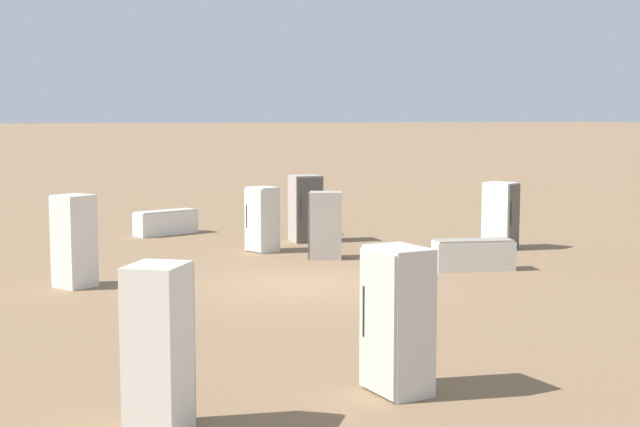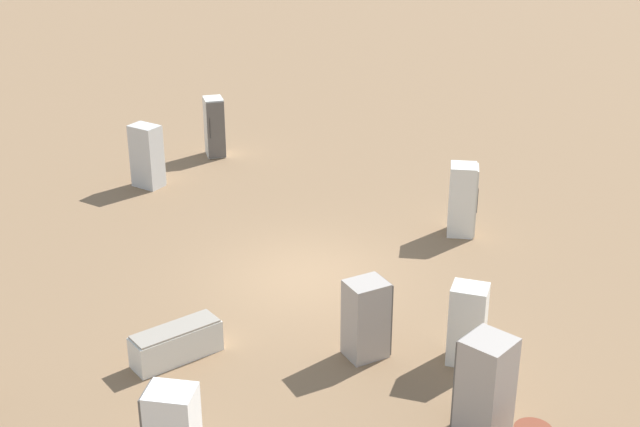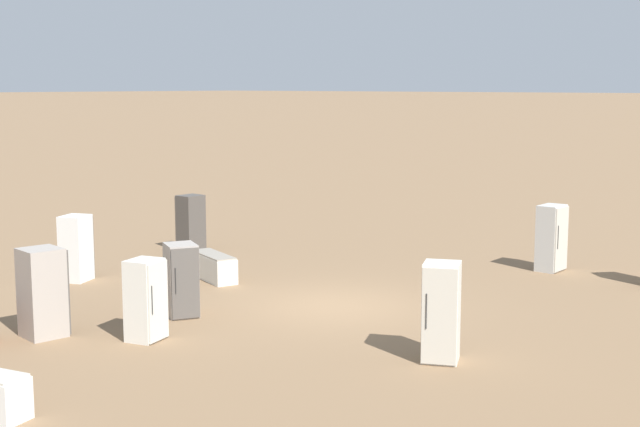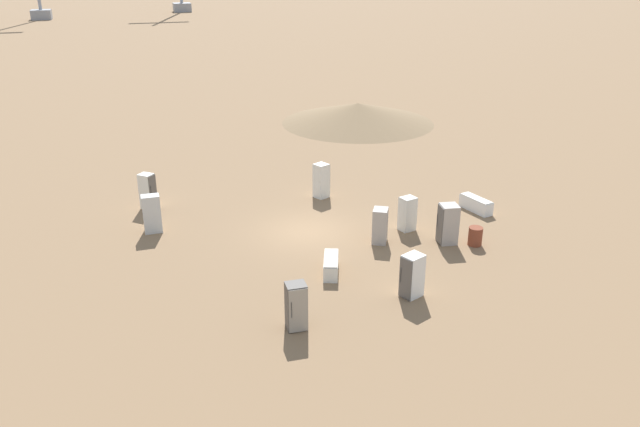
{
  "view_description": "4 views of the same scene",
  "coord_description": "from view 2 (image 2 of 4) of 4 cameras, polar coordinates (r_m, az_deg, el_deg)",
  "views": [
    {
      "loc": [
        -15.65,
        7.94,
        3.34
      ],
      "look_at": [
        -0.47,
        -0.21,
        1.48
      ],
      "focal_mm": 50.0,
      "sensor_mm": 36.0,
      "label": 1
    },
    {
      "loc": [
        9.99,
        -14.89,
        9.52
      ],
      "look_at": [
        0.73,
        -0.58,
        1.96
      ],
      "focal_mm": 50.0,
      "sensor_mm": 36.0,
      "label": 2
    },
    {
      "loc": [
        15.54,
        12.2,
        5.01
      ],
      "look_at": [
        -1.3,
        -1.48,
        1.85
      ],
      "focal_mm": 50.0,
      "sensor_mm": 36.0,
      "label": 3
    },
    {
      "loc": [
        -7.35,
        -25.26,
        11.92
      ],
      "look_at": [
        0.26,
        -1.14,
        1.32
      ],
      "focal_mm": 35.0,
      "sensor_mm": 36.0,
      "label": 4
    }
  ],
  "objects": [
    {
      "name": "ground_plane",
      "position": [
        20.3,
        -0.84,
        -4.03
      ],
      "size": [
        1000.0,
        1000.0,
        0.0
      ],
      "primitive_type": "plane",
      "color": "#846647"
    },
    {
      "name": "discarded_fridge_6",
      "position": [
        22.26,
        9.11,
        0.87
      ],
      "size": [
        0.88,
        0.86,
        1.83
      ],
      "rotation": [
        0.0,
        0.0,
        5.15
      ],
      "color": "silver",
      "rests_on": "ground_plane"
    },
    {
      "name": "discarded_fridge_5",
      "position": [
        17.13,
        9.44,
        -7.0
      ],
      "size": [
        0.8,
        0.76,
        1.62
      ],
      "rotation": [
        0.0,
        0.0,
        0.26
      ],
      "color": "silver",
      "rests_on": "ground_plane"
    },
    {
      "name": "discarded_fridge_2",
      "position": [
        17.11,
        3.0,
        -6.75
      ],
      "size": [
        0.92,
        0.98,
        1.59
      ],
      "rotation": [
        0.0,
        0.0,
        5.78
      ],
      "color": "#A89E93",
      "rests_on": "ground_plane"
    },
    {
      "name": "discarded_fridge_4",
      "position": [
        25.41,
        -11.01,
        3.64
      ],
      "size": [
        0.8,
        0.62,
        1.79
      ],
      "rotation": [
        0.0,
        0.0,
        0.01
      ],
      "color": "silver",
      "rests_on": "ground_plane"
    },
    {
      "name": "discarded_fridge_1",
      "position": [
        27.5,
        -6.77,
        5.52
      ],
      "size": [
        0.89,
        0.88,
        1.82
      ],
      "rotation": [
        0.0,
        0.0,
        3.99
      ],
      "color": "silver",
      "rests_on": "ground_plane"
    },
    {
      "name": "discarded_fridge_8",
      "position": [
        17.43,
        -9.18,
        -8.2
      ],
      "size": [
        1.13,
        1.84,
        0.68
      ],
      "rotation": [
        0.0,
        0.0,
        2.79
      ],
      "color": "silver",
      "rests_on": "ground_plane"
    },
    {
      "name": "discarded_fridge_9",
      "position": [
        15.32,
        10.51,
        -10.78
      ],
      "size": [
        0.89,
        0.87,
        1.79
      ],
      "rotation": [
        0.0,
        0.0,
        1.42
      ],
      "color": "#A89E93",
      "rests_on": "ground_plane"
    }
  ]
}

